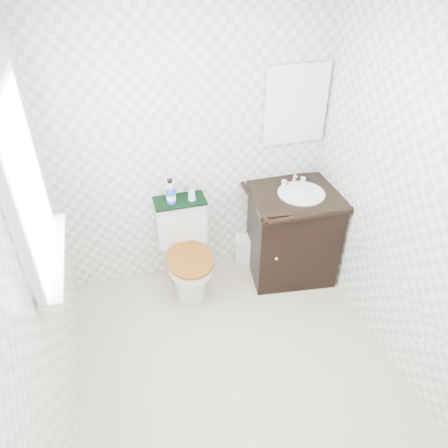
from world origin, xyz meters
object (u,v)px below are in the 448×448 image
vanity (292,231)px  cup (192,195)px  toilet (186,253)px  trash_bin (246,250)px  mouthwash_bottle (171,192)px

vanity → cup: (-0.83, 0.17, 0.40)m
toilet → trash_bin: toilet is taller
vanity → mouthwash_bottle: mouthwash_bottle is taller
vanity → trash_bin: bearing=150.2°
toilet → vanity: vanity is taller
toilet → cup: cup is taller
trash_bin → mouthwash_bottle: bearing=-177.4°
toilet → trash_bin: 0.63m
mouthwash_bottle → cup: bearing=-0.5°
vanity → cup: size_ratio=11.43×
cup → mouthwash_bottle: bearing=179.5°
trash_bin → cup: 0.84m
mouthwash_bottle → cup: 0.17m
trash_bin → cup: cup is taller
toilet → vanity: (0.93, -0.07, 0.09)m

